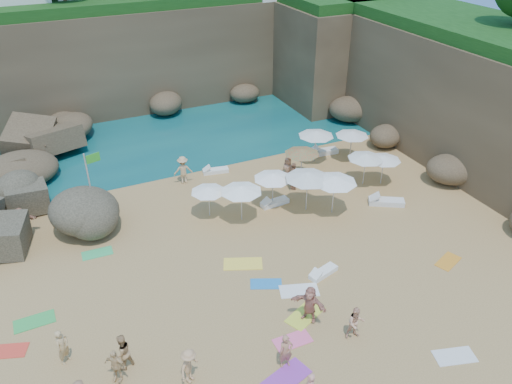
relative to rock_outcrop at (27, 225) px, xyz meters
name	(u,v)px	position (x,y,z in m)	size (l,w,h in m)	color
ground	(245,264)	(9.55, -8.16, 0.00)	(120.00, 120.00, 0.00)	tan
seawater	(119,83)	(9.55, 21.84, 0.00)	(120.00, 120.00, 0.00)	#0C4751
cliff_back	(148,52)	(11.55, 16.84, 4.00)	(44.00, 8.00, 8.00)	brown
cliff_right	(442,84)	(28.55, -0.16, 4.00)	(8.00, 30.00, 8.00)	brown
cliff_corner	(329,47)	(26.55, 11.84, 4.00)	(10.00, 12.00, 8.00)	brown
rock_outcrop	(27,225)	(0.00, 0.00, 0.00)	(7.11, 5.33, 2.84)	#695F48
flag_pole	(91,179)	(3.69, -1.38, 2.72)	(0.82, 0.26, 4.26)	silver
parasol_0	(208,189)	(9.48, -3.37, 1.72)	(1.98, 1.98, 1.87)	silver
parasol_1	(273,176)	(13.21, -3.88, 1.94)	(2.24, 2.24, 2.12)	silver
parasol_2	(316,133)	(18.30, -0.08, 2.06)	(2.38, 2.38, 2.25)	silver
parasol_3	(384,158)	(20.54, -4.48, 1.81)	(2.08, 2.08, 1.97)	silver
parasol_4	(436,131)	(25.89, -3.07, 2.04)	(2.35, 2.35, 2.22)	silver
parasol_5	(241,189)	(10.97, -4.52, 2.00)	(2.31, 2.31, 2.18)	silver
parasol_6	(302,151)	(16.27, -1.81, 1.94)	(2.24, 2.24, 2.12)	silver
parasol_7	(352,133)	(20.64, -0.86, 1.93)	(2.23, 2.23, 2.11)	silver
parasol_8	(366,156)	(19.47, -4.07, 1.96)	(2.25, 2.25, 2.13)	silver
parasol_9	(335,179)	(15.95, -6.01, 2.18)	(2.51, 2.51, 2.37)	silver
parasol_11	(308,175)	(14.75, -5.13, 2.26)	(2.60, 2.60, 2.46)	silver
lounger_0	(216,171)	(11.60, 1.23, 0.13)	(1.67, 0.56, 0.26)	white
lounger_1	(324,152)	(19.44, 0.59, 0.16)	(2.04, 0.68, 0.32)	silver
lounger_2	(275,203)	(13.35, -3.90, 0.13)	(1.70, 0.57, 0.26)	white
lounger_3	(312,179)	(16.72, -2.41, 0.15)	(1.96, 0.65, 0.31)	silver
lounger_4	(386,202)	(19.32, -6.62, 0.16)	(2.04, 0.68, 0.32)	silver
lounger_5	(323,272)	(12.64, -10.48, 0.12)	(1.55, 0.52, 0.24)	white
towel_3	(34,321)	(-0.18, -7.92, 0.01)	(1.67, 0.84, 0.03)	green
towel_4	(305,315)	(10.52, -12.45, 0.02)	(1.84, 0.92, 0.03)	#D1DB39
towel_5	(299,291)	(11.03, -11.01, 0.02)	(1.79, 0.89, 0.03)	white
towel_6	(286,378)	(8.24, -15.01, 0.02)	(1.90, 0.95, 0.03)	purple
towel_7	(7,351)	(-1.29, -9.17, 0.01)	(1.53, 0.77, 0.03)	red
towel_8	(266,284)	(9.85, -9.94, 0.01)	(1.47, 0.74, 0.03)	#2378BD
towel_9	(293,341)	(9.33, -13.50, 0.01)	(1.55, 0.78, 0.03)	#FA6192
towel_10	(448,261)	(18.79, -12.26, 0.01)	(1.50, 0.75, 0.03)	orange
towel_11	(97,253)	(3.07, -4.24, 0.01)	(1.51, 0.76, 0.03)	#34B766
towel_12	(243,264)	(9.46, -8.14, 0.02)	(1.91, 0.95, 0.03)	yellow
towel_13	(455,356)	(14.76, -16.91, 0.01)	(1.63, 0.81, 0.03)	silver
person_stand_0	(63,347)	(0.81, -10.68, 0.80)	(0.59, 0.38, 1.61)	tan
person_stand_1	(122,352)	(2.82, -11.91, 0.80)	(0.78, 0.61, 1.61)	tan
person_stand_2	(183,170)	(9.31, 0.82, 0.91)	(1.18, 0.49, 1.83)	tan
person_stand_3	(293,176)	(15.18, -2.73, 0.89)	(1.04, 0.43, 1.78)	#9C6B4E
person_stand_4	(288,169)	(15.38, -1.65, 0.80)	(0.78, 0.43, 1.60)	tan
person_stand_5	(22,221)	(-0.15, -0.88, 0.81)	(1.50, 0.43, 1.62)	#AF7457
person_lie_0	(190,377)	(4.92, -13.61, 0.21)	(1.01, 1.56, 0.42)	tan
person_lie_1	(118,376)	(2.47, -12.41, 0.18)	(0.88, 1.50, 0.37)	#DDB67D
person_lie_3	(309,315)	(10.53, -12.73, 0.23)	(1.60, 1.72, 0.46)	tan
person_lie_4	(285,362)	(8.48, -14.48, 0.18)	(0.56, 1.53, 0.37)	#AE7757
person_lie_5	(355,332)	(11.73, -14.37, 0.29)	(0.73, 1.51, 0.57)	tan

